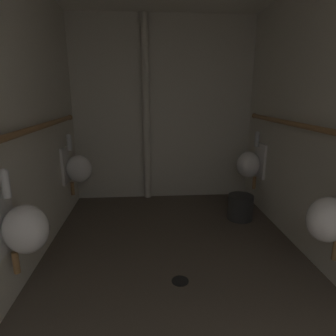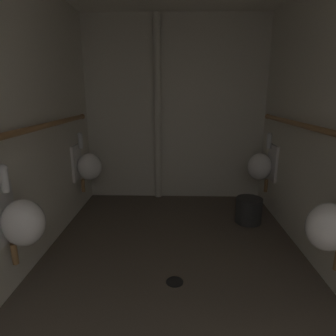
{
  "view_description": "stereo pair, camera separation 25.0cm",
  "coord_description": "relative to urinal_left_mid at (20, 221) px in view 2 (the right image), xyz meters",
  "views": [
    {
      "loc": [
        -0.24,
        0.34,
        1.48
      ],
      "look_at": [
        -0.05,
        2.76,
        0.84
      ],
      "focal_mm": 30.47,
      "sensor_mm": 36.0,
      "label": 1
    },
    {
      "loc": [
        0.01,
        0.34,
        1.48
      ],
      "look_at": [
        -0.05,
        2.76,
        0.84
      ],
      "focal_mm": 30.47,
      "sensor_mm": 36.0,
      "label": 2
    }
  ],
  "objects": [
    {
      "name": "standpipe_back_wall",
      "position": [
        0.85,
        2.08,
        0.63
      ],
      "size": [
        0.1,
        0.1,
        2.42
      ],
      "primitive_type": "cylinder",
      "color": "silver",
      "rests_on": "ground"
    },
    {
      "name": "floor_drain",
      "position": [
        1.09,
        0.17,
        -0.6
      ],
      "size": [
        0.14,
        0.14,
        0.01
      ],
      "primitive_type": "cylinder",
      "color": "black",
      "rests_on": "ground"
    },
    {
      "name": "floor",
      "position": [
        1.08,
        0.0,
        -0.64
      ],
      "size": [
        2.58,
        4.44,
        0.08
      ],
      "primitive_type": "cube",
      "color": "brown",
      "rests_on": "ground"
    },
    {
      "name": "wall_back",
      "position": [
        1.08,
        2.19,
        0.63
      ],
      "size": [
        2.58,
        0.06,
        2.47
      ],
      "primitive_type": "cube",
      "color": "silver",
      "rests_on": "ground"
    },
    {
      "name": "urinal_left_mid",
      "position": [
        0.0,
        0.0,
        0.0
      ],
      "size": [
        0.32,
        0.3,
        0.76
      ],
      "color": "white"
    },
    {
      "name": "urinal_right_mid",
      "position": [
        2.16,
        -0.01,
        0.0
      ],
      "size": [
        0.32,
        0.3,
        0.76
      ],
      "color": "white"
    },
    {
      "name": "urinal_right_far",
      "position": [
        2.16,
        1.65,
        0.0
      ],
      "size": [
        0.32,
        0.3,
        0.76
      ],
      "color": "white"
    },
    {
      "name": "waste_bin",
      "position": [
        1.95,
        1.3,
        -0.45
      ],
      "size": [
        0.3,
        0.3,
        0.3
      ],
      "primitive_type": "cylinder",
      "color": "#2D2D2D",
      "rests_on": "ground"
    },
    {
      "name": "urinal_left_far",
      "position": [
        0.0,
        1.59,
        0.0
      ],
      "size": [
        0.32,
        0.3,
        0.76
      ],
      "color": "white"
    }
  ]
}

